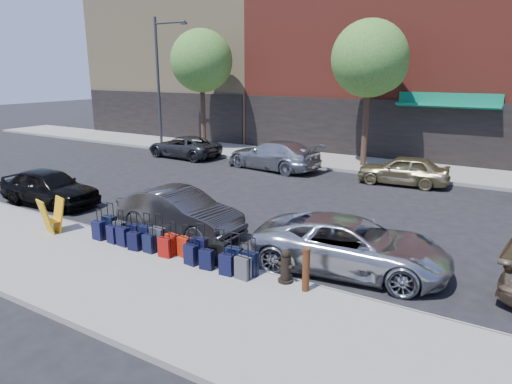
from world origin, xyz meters
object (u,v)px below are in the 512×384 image
Objects in this scene: display_rack at (52,216)px; suitcase_front_5 at (172,244)px; fire_hydrant at (286,267)px; car_near_1 at (179,212)px; car_far_1 at (273,155)px; streetlight at (160,75)px; car_far_2 at (403,170)px; car_far_0 at (184,147)px; car_near_2 at (351,245)px; bollard at (306,269)px; tree_left at (203,63)px; tree_center at (372,61)px; car_near_0 at (49,187)px.

suitcase_front_5 is at bearing 23.14° from display_rack.
fire_hydrant is 4.84m from car_near_1.
suitcase_front_5 is 0.17× the size of car_far_1.
streetlight reaches higher than car_far_2.
car_far_0 reaches higher than display_rack.
fire_hydrant is 0.21× the size of car_far_2.
car_far_0 is (-13.86, 9.88, -0.05)m from car_near_2.
bollard is (4.03, -0.08, 0.25)m from suitcase_front_5.
tree_left is 5.46m from car_far_0.
tree_center is 15.85m from car_near_0.
streetlight is 19.15m from suitcase_front_5.
display_rack is at bearing -127.75° from car_near_0.
tree_left is 7.15× the size of bollard.
tree_left reaches higher than fire_hydrant.
display_rack is (8.56, -14.23, -3.99)m from streetlight.
tree_center is at bearing -35.97° from car_near_0.
tree_center is 16.41m from display_rack.
car_near_1 is at bearing 161.52° from bollard.
streetlight is 22.06m from bollard.
car_near_0 reaches higher than display_rack.
car_near_0 is 6.24m from car_near_1.
car_far_2 is (6.57, 0.14, -0.08)m from car_far_1.
car_far_1 reaches higher than car_near_1.
display_rack is at bearing -164.08° from suitcase_front_5.
car_near_2 is 1.25× the size of car_far_2.
car_near_1 reaches higher than bollard.
car_far_0 is at bearing -29.67° from streetlight.
car_near_0 is 10.85m from car_far_1.
streetlight reaches higher than tree_left.
streetlight is at bearing -94.50° from car_far_1.
bollard is at bearing 18.48° from display_rack.
tree_left reaches higher than car_far_1.
bollard reaches higher than fire_hydrant.
car_near_2 is at bearing -86.33° from car_near_1.
car_near_0 is 1.05× the size of car_far_2.
car_near_2 is (5.53, 0.17, -0.02)m from car_near_1.
tree_left is 8.46m from car_far_1.
suitcase_front_5 is 7.53m from car_near_0.
suitcase_front_5 is 0.18× the size of car_near_2.
streetlight is 17.08m from display_rack.
car_far_1 is (9.44, -2.06, -3.92)m from streetlight.
bollard is 0.26× the size of car_far_2.
fire_hydrant is (3.43, 0.09, 0.10)m from suitcase_front_5.
car_far_2 is (-0.24, 11.59, 0.14)m from fire_hydrant.
display_rack is at bearing -58.97° from streetlight.
streetlight is 16.61m from car_far_2.
car_far_0 is (-13.50, 11.77, -0.04)m from bollard.
car_far_0 is at bearing -165.56° from tree_center.
car_far_0 is (0.40, -2.60, -4.78)m from tree_left.
display_rack is (-4.88, -14.93, -4.74)m from tree_center.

